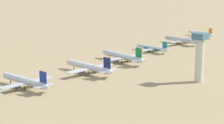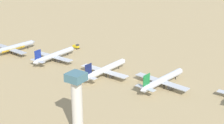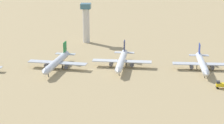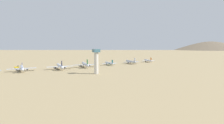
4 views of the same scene
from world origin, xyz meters
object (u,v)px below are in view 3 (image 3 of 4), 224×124
object	(u,v)px
service_truck	(221,85)
control_tower	(86,21)
parked_jet_3	(57,62)
parked_jet_5	(202,63)
parked_jet_4	(122,61)

from	to	relation	value
service_truck	control_tower	xyz separation A→B (m)	(-92.74, -77.92, 13.63)
parked_jet_3	control_tower	size ratio (longest dim) A/B	1.53
parked_jet_3	parked_jet_5	distance (m)	83.22
parked_jet_3	parked_jet_5	world-z (taller)	parked_jet_3
parked_jet_5	service_truck	xyz separation A→B (m)	(30.12, 5.00, -1.93)
parked_jet_3	control_tower	distance (m)	66.42
parked_jet_3	parked_jet_5	size ratio (longest dim) A/B	1.04
parked_jet_4	service_truck	bearing A→B (deg)	57.14
control_tower	parked_jet_5	bearing A→B (deg)	49.35
parked_jet_5	service_truck	bearing A→B (deg)	9.42
parked_jet_3	service_truck	bearing A→B (deg)	72.31
parked_jet_3	service_truck	size ratio (longest dim) A/B	8.09
parked_jet_4	service_truck	size ratio (longest dim) A/B	8.09
parked_jet_3	parked_jet_4	size ratio (longest dim) A/B	1.00
parked_jet_4	parked_jet_5	world-z (taller)	parked_jet_4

